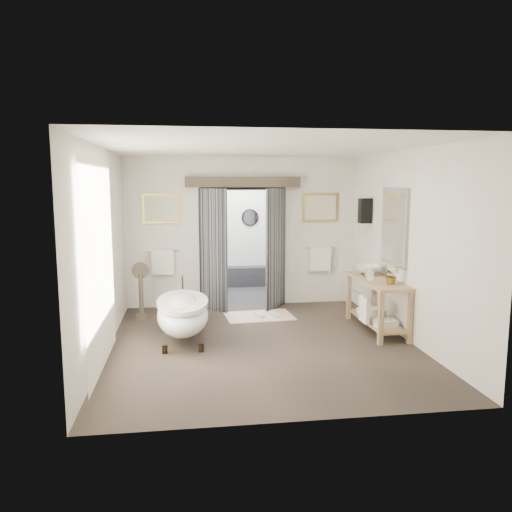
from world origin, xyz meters
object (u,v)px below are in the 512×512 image
clawfoot_tub (183,313)px  rug (259,316)px  basin (368,270)px  vanity (376,300)px

clawfoot_tub → rug: (1.36, 1.17, -0.41)m
clawfoot_tub → rug: bearing=40.6°
clawfoot_tub → basin: (3.12, 0.46, 0.51)m
vanity → rug: vanity is taller
clawfoot_tub → basin: bearing=8.4°
vanity → basin: basin is taller
clawfoot_tub → vanity: same height
vanity → clawfoot_tub: bearing=-179.2°
basin → clawfoot_tub: bearing=180.0°
clawfoot_tub → basin: 3.20m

